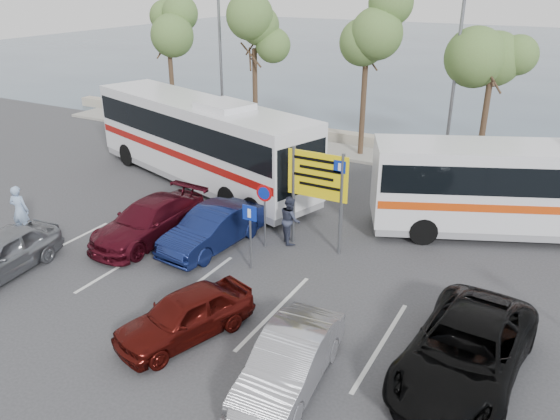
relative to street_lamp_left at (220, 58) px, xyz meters
The scene contains 24 objects.
ground 17.43m from the street_lamp_left, 53.51° to the right, with size 120.00×120.00×0.00m, color #353537.
kerb_strip 10.99m from the street_lamp_left, ahead, with size 44.00×2.40×0.15m, color gray.
seawall 11.16m from the street_lamp_left, 13.93° to the left, with size 48.00×0.80×0.60m, color #A39882.
sea 47.77m from the street_lamp_left, 77.86° to the left, with size 140.00×140.00×0.00m, color #38485A.
tree_far_left 4.38m from the street_lamp_left, behind, with size 3.20×3.20×7.60m.
tree_left 2.49m from the street_lamp_left, 13.51° to the left, with size 3.20×3.20×7.20m.
tree_mid 8.76m from the street_lamp_left, ahead, with size 3.20×3.20×8.00m.
tree_right 14.59m from the street_lamp_left, ahead, with size 3.20×3.20×7.40m.
street_lamp_left is the anchor object (origin of this frame).
street_lamp_right 13.00m from the street_lamp_left, ahead, with size 0.45×1.15×8.01m.
direction_sign 15.24m from the street_lamp_left, 43.17° to the right, with size 2.20×0.12×3.60m.
sign_no_stop 14.88m from the street_lamp_left, 49.83° to the right, with size 0.60×0.08×2.35m.
sign_parking 16.37m from the street_lamp_left, 52.40° to the right, with size 0.50×0.07×2.25m.
lane_markings 17.62m from the street_lamp_left, 58.61° to the right, with size 12.02×4.20×0.01m, color silver, non-canonical shape.
coach_bus_left 8.16m from the street_lamp_left, 62.95° to the right, with size 13.19×6.59×4.04m.
coach_bus_right 18.59m from the street_lamp_left, 17.58° to the right, with size 11.64×6.96×3.62m.
car_silver_a 17.59m from the street_lamp_left, 79.93° to the right, with size 1.69×4.20×1.43m, color gray.
car_blue 14.84m from the street_lamp_left, 57.02° to the right, with size 1.52×4.35×1.43m, color #0E1844.
car_maroon 14.24m from the street_lamp_left, 66.78° to the right, with size 1.99×4.90×1.42m, color #470B17.
car_red 19.93m from the street_lamp_left, 58.53° to the right, with size 1.55×3.84×1.31m, color #470D0A.
suv_black 22.85m from the street_lamp_left, 40.99° to the right, with size 2.48×5.37×1.49m, color black.
car_silver_b 22.08m from the street_lamp_left, 51.58° to the right, with size 1.42×4.07×1.34m, color gray.
pedestrian_near 15.06m from the street_lamp_left, 86.08° to the right, with size 0.70×0.46×1.91m, color #8DA8CD.
pedestrian_far 14.87m from the street_lamp_left, 46.02° to the right, with size 0.85×0.67×1.76m, color #31364A.
Camera 1 is at (8.22, -12.52, 8.87)m, focal length 35.00 mm.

